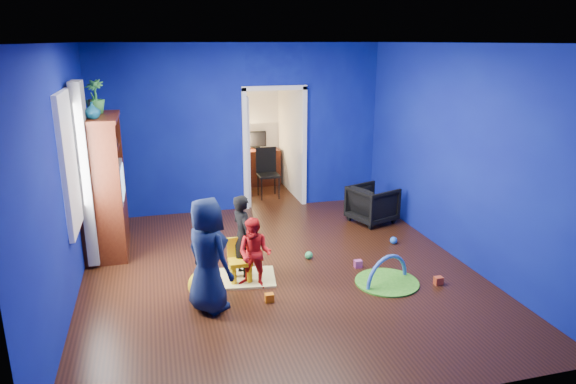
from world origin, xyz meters
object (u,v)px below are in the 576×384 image
object	(u,v)px
armchair	(372,204)
folding_chair	(268,174)
child_black	(243,236)
child_navy	(208,255)
tv_armoire	(103,186)
hopper_ball	(203,285)
play_mat	(387,282)
study_desk	(258,167)
kid_chair	(240,263)
toddler_red	(255,254)
crt_tv	(105,183)
vase	(92,110)

from	to	relation	value
armchair	folding_chair	bearing A→B (deg)	17.09
child_black	folding_chair	size ratio (longest dim) A/B	1.18
child_navy	tv_armoire	world-z (taller)	tv_armoire
tv_armoire	hopper_ball	bearing A→B (deg)	-56.95
play_mat	study_desk	xyz separation A→B (m)	(-0.62, 4.93, 0.36)
tv_armoire	hopper_ball	xyz separation A→B (m)	(1.17, -1.80, -0.80)
armchair	hopper_ball	bearing A→B (deg)	103.29
folding_chair	kid_chair	bearing A→B (deg)	-108.42
hopper_ball	kid_chair	distance (m)	0.61
toddler_red	tv_armoire	bearing A→B (deg)	167.72
child_black	kid_chair	world-z (taller)	child_black
play_mat	study_desk	size ratio (longest dim) A/B	0.91
hopper_ball	study_desk	bearing A→B (deg)	70.83
toddler_red	crt_tv	xyz separation A→B (m)	(-1.78, 1.66, 0.57)
vase	play_mat	bearing A→B (deg)	-26.08
armchair	toddler_red	world-z (taller)	toddler_red
child_navy	toddler_red	xyz separation A→B (m)	(0.60, 0.38, -0.21)
child_black	vase	size ratio (longest dim) A/B	5.15
armchair	folding_chair	xyz separation A→B (m)	(-1.37, 1.82, 0.15)
child_black	hopper_ball	bearing A→B (deg)	115.57
child_black	crt_tv	distance (m)	2.20
play_mat	vase	bearing A→B (deg)	153.92
armchair	folding_chair	world-z (taller)	folding_chair
child_navy	armchair	bearing A→B (deg)	-85.38
hopper_ball	child_black	bearing A→B (deg)	40.38
crt_tv	child_navy	bearing A→B (deg)	-60.05
child_black	hopper_ball	size ratio (longest dim) A/B	3.09
hopper_ball	folding_chair	xyz separation A→B (m)	(1.65, 3.79, 0.28)
folding_chair	vase	bearing A→B (deg)	-140.93
kid_chair	study_desk	distance (m)	4.56
armchair	kid_chair	distance (m)	3.00
armchair	toddler_red	size ratio (longest dim) A/B	0.76
armchair	play_mat	world-z (taller)	armchair
child_navy	hopper_ball	bearing A→B (deg)	-20.89
armchair	tv_armoire	bearing A→B (deg)	72.50
child_navy	tv_armoire	bearing A→B (deg)	-1.42
hopper_ball	toddler_red	bearing A→B (deg)	11.70
crt_tv	hopper_ball	xyz separation A→B (m)	(1.13, -1.80, -0.84)
toddler_red	crt_tv	bearing A→B (deg)	167.09
tv_armoire	folding_chair	distance (m)	3.49
crt_tv	vase	bearing A→B (deg)	-97.59
child_black	vase	world-z (taller)	vase
folding_chair	child_navy	bearing A→B (deg)	-111.62
kid_chair	child_navy	bearing A→B (deg)	-126.50
folding_chair	study_desk	bearing A→B (deg)	90.00
child_black	crt_tv	world-z (taller)	crt_tv
hopper_ball	study_desk	size ratio (longest dim) A/B	0.40
toddler_red	kid_chair	distance (m)	0.32
play_mat	crt_tv	bearing A→B (deg)	149.74
child_navy	crt_tv	size ratio (longest dim) A/B	1.87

